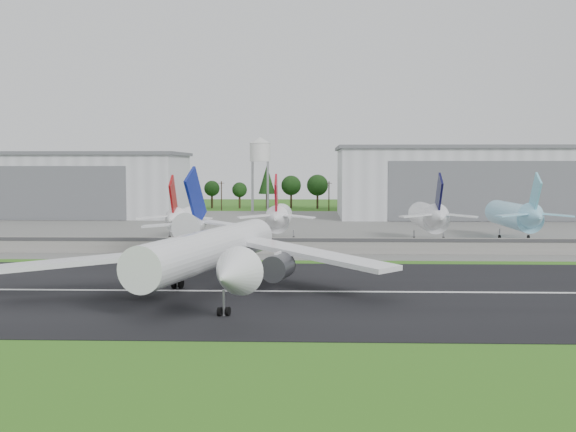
{
  "coord_description": "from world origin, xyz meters",
  "views": [
    {
      "loc": [
        15.16,
        -93.86,
        18.37
      ],
      "look_at": [
        10.67,
        40.0,
        9.0
      ],
      "focal_mm": 45.0,
      "sensor_mm": 36.0,
      "label": 1
    }
  ],
  "objects_px": {
    "parked_jet_skyblue": "(516,215)",
    "parked_jet_navy": "(430,217)",
    "parked_jet_red_b": "(279,217)",
    "parked_jet_red_a": "(183,218)",
    "main_airliner": "(210,259)"
  },
  "relations": [
    {
      "from": "parked_jet_skyblue",
      "to": "parked_jet_navy",
      "type": "bearing_deg",
      "value": -166.89
    },
    {
      "from": "parked_jet_navy",
      "to": "parked_jet_skyblue",
      "type": "height_order",
      "value": "parked_jet_skyblue"
    },
    {
      "from": "parked_jet_red_b",
      "to": "parked_jet_skyblue",
      "type": "relative_size",
      "value": 0.84
    },
    {
      "from": "parked_jet_red_a",
      "to": "main_airliner",
      "type": "bearing_deg",
      "value": -76.55
    },
    {
      "from": "parked_jet_red_a",
      "to": "parked_jet_navy",
      "type": "relative_size",
      "value": 1.0
    },
    {
      "from": "parked_jet_navy",
      "to": "parked_jet_red_a",
      "type": "bearing_deg",
      "value": -179.92
    },
    {
      "from": "parked_jet_red_a",
      "to": "parked_jet_navy",
      "type": "xyz_separation_m",
      "value": [
        58.63,
        0.08,
        0.47
      ]
    },
    {
      "from": "main_airliner",
      "to": "parked_jet_skyblue",
      "type": "relative_size",
      "value": 1.57
    },
    {
      "from": "parked_jet_skyblue",
      "to": "parked_jet_red_b",
      "type": "bearing_deg",
      "value": -174.96
    },
    {
      "from": "parked_jet_red_a",
      "to": "parked_jet_skyblue",
      "type": "bearing_deg",
      "value": 3.63
    },
    {
      "from": "main_airliner",
      "to": "parked_jet_skyblue",
      "type": "bearing_deg",
      "value": -118.14
    },
    {
      "from": "main_airliner",
      "to": "parked_jet_red_a",
      "type": "distance_m",
      "value": 68.83
    },
    {
      "from": "parked_jet_red_b",
      "to": "parked_jet_navy",
      "type": "xyz_separation_m",
      "value": [
        35.72,
        0.04,
        0.25
      ]
    },
    {
      "from": "parked_jet_red_b",
      "to": "parked_jet_navy",
      "type": "relative_size",
      "value": 1.0
    },
    {
      "from": "parked_jet_red_b",
      "to": "parked_jet_navy",
      "type": "distance_m",
      "value": 35.72
    }
  ]
}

